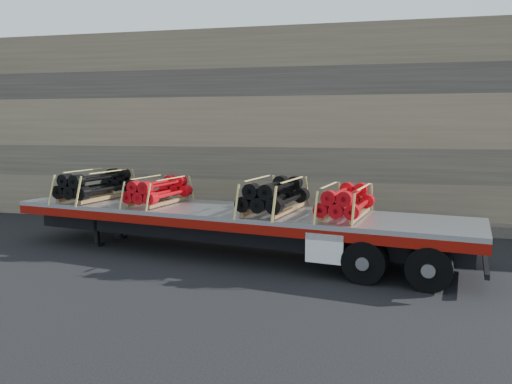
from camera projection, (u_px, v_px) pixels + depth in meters
The scene contains 7 objects.
ground at pixel (258, 261), 13.15m from camera, with size 120.00×120.00×0.00m, color black.
rock_wall at pixel (295, 127), 18.98m from camera, with size 44.00×3.00×7.00m, color #7A6B54.
trailer at pixel (231, 232), 13.75m from camera, with size 12.94×2.49×1.29m, color #ADB0B5, non-canonical shape.
bundle_front at pixel (96, 186), 15.39m from camera, with size 1.20×2.40×0.85m, color black, non-canonical shape.
bundle_midfront at pixel (159, 191), 14.51m from camera, with size 1.04×2.08×0.74m, color #BB0A11, non-canonical shape.
bundle_midrear at pixel (274, 196), 13.11m from camera, with size 1.19×2.38×0.84m, color black, non-canonical shape.
bundle_rear at pixel (346, 202), 12.38m from camera, with size 1.06×2.13×0.75m, color #BB0A11, non-canonical shape.
Camera 1 is at (2.73, -12.50, 3.54)m, focal length 35.00 mm.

